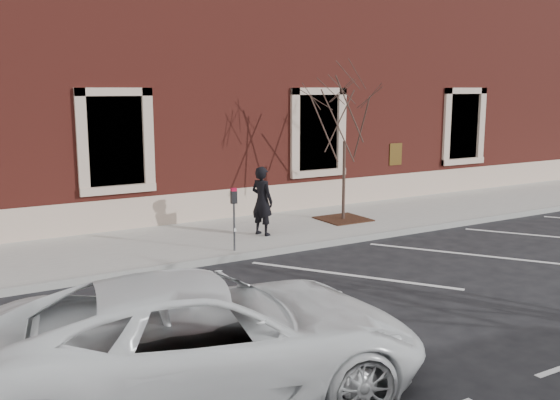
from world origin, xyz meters
TOP-DOWN VIEW (x-y plane):
  - ground at (0.00, 0.00)m, footprint 120.00×120.00m
  - sidewalk_near at (0.00, 1.75)m, footprint 40.00×3.50m
  - curb_near at (0.00, -0.05)m, footprint 40.00×0.12m
  - parking_stripes at (0.00, -2.20)m, footprint 28.00×4.40m
  - building_civic at (0.00, 7.74)m, footprint 40.00×8.62m
  - man at (-0.13, 1.23)m, footprint 0.59×0.72m
  - parking_meter at (-1.39, 0.22)m, footprint 0.13×0.10m
  - tree_grate at (2.64, 1.68)m, footprint 1.24×1.24m
  - sapling at (2.64, 1.68)m, footprint 2.34×2.34m
  - white_truck at (-4.50, -5.28)m, footprint 5.77×3.53m

SIDE VIEW (x-z plane):
  - ground at x=0.00m, z-range 0.00..0.00m
  - parking_stripes at x=0.00m, z-range 0.00..0.01m
  - sidewalk_near at x=0.00m, z-range 0.00..0.15m
  - curb_near at x=0.00m, z-range 0.00..0.15m
  - tree_grate at x=2.64m, z-range 0.15..0.18m
  - white_truck at x=-4.50m, z-range 0.00..1.49m
  - man at x=-0.13m, z-range 0.15..1.83m
  - parking_meter at x=-1.39m, z-range 0.42..1.82m
  - sapling at x=2.64m, z-range 0.93..4.82m
  - building_civic at x=0.00m, z-range 0.00..8.00m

